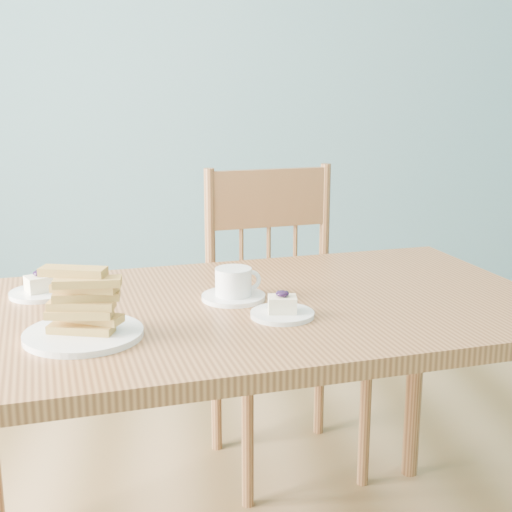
{
  "coord_description": "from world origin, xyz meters",
  "views": [
    {
      "loc": [
        -0.36,
        -1.43,
        1.26
      ],
      "look_at": [
        -0.15,
        0.21,
        0.85
      ],
      "focal_mm": 50.0,
      "sensor_mm": 36.0,
      "label": 1
    }
  ],
  "objects_px": {
    "dining_chair": "(283,319)",
    "cheesecake_plate_near": "(282,310)",
    "dining_table": "(253,333)",
    "coffee_cup": "(234,286)",
    "cheesecake_plate_far": "(41,289)",
    "biscotti_plate": "(82,314)"
  },
  "relations": [
    {
      "from": "cheesecake_plate_far",
      "to": "cheesecake_plate_near",
      "type": "bearing_deg",
      "value": -22.82
    },
    {
      "from": "dining_table",
      "to": "coffee_cup",
      "type": "distance_m",
      "value": 0.12
    },
    {
      "from": "dining_table",
      "to": "biscotti_plate",
      "type": "height_order",
      "value": "biscotti_plate"
    },
    {
      "from": "dining_table",
      "to": "cheesecake_plate_near",
      "type": "height_order",
      "value": "cheesecake_plate_near"
    },
    {
      "from": "dining_chair",
      "to": "cheesecake_plate_near",
      "type": "bearing_deg",
      "value": -110.46
    },
    {
      "from": "coffee_cup",
      "to": "cheesecake_plate_near",
      "type": "bearing_deg",
      "value": -65.52
    },
    {
      "from": "cheesecake_plate_near",
      "to": "coffee_cup",
      "type": "xyz_separation_m",
      "value": [
        -0.09,
        0.14,
        0.02
      ]
    },
    {
      "from": "dining_table",
      "to": "cheesecake_plate_far",
      "type": "bearing_deg",
      "value": 156.3
    },
    {
      "from": "dining_chair",
      "to": "cheesecake_plate_near",
      "type": "relative_size",
      "value": 6.96
    },
    {
      "from": "dining_chair",
      "to": "coffee_cup",
      "type": "height_order",
      "value": "dining_chair"
    },
    {
      "from": "cheesecake_plate_near",
      "to": "biscotti_plate",
      "type": "relative_size",
      "value": 0.58
    },
    {
      "from": "dining_table",
      "to": "biscotti_plate",
      "type": "xyz_separation_m",
      "value": [
        -0.37,
        -0.18,
        0.13
      ]
    },
    {
      "from": "cheesecake_plate_near",
      "to": "coffee_cup",
      "type": "relative_size",
      "value": 0.93
    },
    {
      "from": "cheesecake_plate_far",
      "to": "coffee_cup",
      "type": "relative_size",
      "value": 0.99
    },
    {
      "from": "dining_chair",
      "to": "biscotti_plate",
      "type": "xyz_separation_m",
      "value": [
        -0.55,
        -0.77,
        0.3
      ]
    },
    {
      "from": "dining_chair",
      "to": "biscotti_plate",
      "type": "height_order",
      "value": "dining_chair"
    },
    {
      "from": "dining_chair",
      "to": "dining_table",
      "type": "bearing_deg",
      "value": -117.03
    },
    {
      "from": "coffee_cup",
      "to": "biscotti_plate",
      "type": "height_order",
      "value": "biscotti_plate"
    },
    {
      "from": "dining_table",
      "to": "coffee_cup",
      "type": "xyz_separation_m",
      "value": [
        -0.04,
        0.04,
        0.11
      ]
    },
    {
      "from": "dining_table",
      "to": "dining_chair",
      "type": "relative_size",
      "value": 1.54
    },
    {
      "from": "cheesecake_plate_near",
      "to": "coffee_cup",
      "type": "bearing_deg",
      "value": 123.05
    },
    {
      "from": "biscotti_plate",
      "to": "cheesecake_plate_far",
      "type": "bearing_deg",
      "value": 113.12
    }
  ]
}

